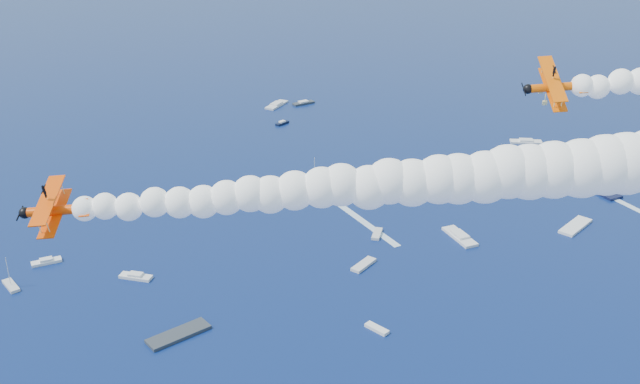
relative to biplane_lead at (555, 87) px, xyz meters
The scene contains 5 objects.
biplane_lead is the anchor object (origin of this frame).
biplane_trail 60.91m from the biplane_lead, 134.78° to the right, with size 8.08×9.07×5.46m, color #FF4B05, non-canonical shape.
smoke_trail_trail 28.77m from the biplane_lead, 118.76° to the right, with size 59.94×40.40×12.42m, color white, non-canonical shape.
spectator_boats 100.98m from the biplane_lead, 105.94° to the left, with size 238.93×155.80×0.70m.
boat_wakes 82.11m from the biplane_lead, 95.62° to the left, with size 131.75×121.53×0.04m.
Camera 1 is at (39.15, -51.72, 87.89)m, focal length 41.95 mm.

